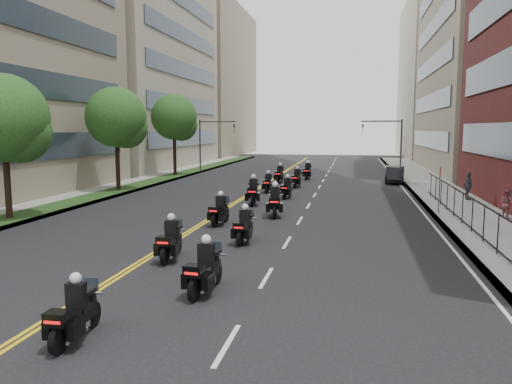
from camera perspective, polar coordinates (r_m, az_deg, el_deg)
ground at (r=12.46m, az=-18.27°, el=-15.11°), size 160.00×160.00×0.00m
sidewalk_right at (r=35.84m, az=20.89°, el=-0.57°), size 4.00×90.00×0.15m
sidewalk_left at (r=39.53m, az=-15.82°, el=0.32°), size 4.00×90.00×0.15m
grass_strip at (r=39.16m, az=-14.78°, el=0.44°), size 2.00×90.00×0.04m
building_right_tan at (r=60.97m, az=26.90°, el=16.27°), size 15.11×28.00×30.00m
building_right_far at (r=89.78m, az=21.54°, el=12.10°), size 15.00×28.00×26.00m
building_left_mid at (r=65.48m, az=-15.05°, el=17.89°), size 16.11×28.00×34.00m
building_left_far at (r=92.66m, az=-6.64°, el=12.38°), size 16.00×28.00×26.00m
iron_fence at (r=22.92m, az=24.02°, el=-2.82°), size 0.05×28.00×1.50m
street_trees at (r=33.19m, az=-19.65°, el=7.66°), size 4.40×38.40×7.98m
traffic_signal_right at (r=52.14m, az=15.22°, el=5.95°), size 4.09×0.20×5.60m
traffic_signal_left at (r=54.22m, az=-5.44°, el=6.22°), size 4.09×0.20×5.60m
motorcycle_0 at (r=11.96m, az=-20.06°, el=-13.05°), size 0.48×2.07×1.53m
motorcycle_1 at (r=14.40m, az=-5.89°, el=-8.92°), size 0.64×2.27×1.68m
motorcycle_2 at (r=18.10m, az=-9.74°, el=-5.63°), size 0.58×2.26×1.67m
motorcycle_3 at (r=20.51m, az=-1.35°, el=-4.08°), size 0.52×2.17×1.60m
motorcycle_4 at (r=24.37m, az=-4.16°, el=-2.23°), size 0.60×2.23×1.65m
motorcycle_5 at (r=26.59m, az=2.17°, el=-1.24°), size 0.74×2.52×1.86m
motorcycle_6 at (r=30.65m, az=-0.32°, el=-0.08°), size 0.74×2.55×1.88m
motorcycle_7 at (r=33.57m, az=3.56°, el=0.35°), size 0.61×2.16×1.60m
motorcycle_8 at (r=36.64m, az=1.38°, el=0.95°), size 0.50×2.17×1.60m
motorcycle_9 at (r=39.84m, az=4.70°, el=1.49°), size 0.63×2.31×1.71m
motorcycle_10 at (r=43.15m, az=2.73°, el=1.96°), size 0.55×2.33×1.72m
motorcycle_11 at (r=46.25m, az=5.92°, el=2.30°), size 0.59×2.38×1.75m
parked_sedan at (r=44.81m, az=15.60°, el=1.93°), size 1.94×4.43×1.42m
pedestrian_b at (r=28.20m, az=26.78°, el=-1.22°), size 0.79×0.88×1.47m
pedestrian_c at (r=34.41m, az=23.09°, el=0.63°), size 0.64×1.11×1.78m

